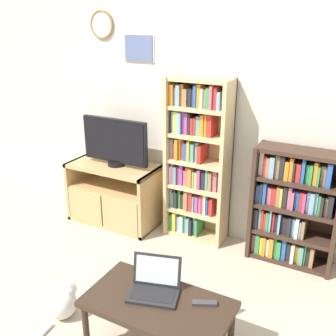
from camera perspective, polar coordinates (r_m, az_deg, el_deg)
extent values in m
plane|color=#BCAD93|center=(3.12, -10.61, -22.70)|extent=(18.00, 18.00, 0.00)
cube|color=beige|center=(3.90, 4.85, 8.52)|extent=(6.91, 0.06, 2.60)
torus|color=olive|center=(4.35, -9.58, 19.84)|extent=(0.29, 0.03, 0.29)
cylinder|color=white|center=(4.35, -9.58, 19.84)|extent=(0.24, 0.02, 0.24)
cube|color=silver|center=(4.11, -4.22, 16.97)|extent=(0.35, 0.01, 0.27)
cube|color=slate|center=(4.10, -4.27, 16.96)|extent=(0.32, 0.02, 0.25)
cube|color=tan|center=(4.65, -12.42, -2.39)|extent=(0.04, 0.51, 0.67)
cube|color=tan|center=(4.13, -2.33, -4.91)|extent=(0.04, 0.51, 0.67)
cube|color=tan|center=(4.25, -7.88, 0.28)|extent=(0.98, 0.51, 0.04)
cube|color=tan|center=(4.51, -7.48, -7.23)|extent=(0.98, 0.51, 0.04)
cube|color=tan|center=(4.35, -7.72, -2.79)|extent=(0.91, 0.47, 0.04)
cube|color=tan|center=(4.38, -11.89, -5.50)|extent=(0.44, 0.02, 0.36)
cube|color=tan|center=(4.12, -6.99, -6.91)|extent=(0.44, 0.02, 0.36)
cylinder|color=black|center=(4.22, -7.53, 0.66)|extent=(0.18, 0.18, 0.04)
cube|color=black|center=(4.14, -7.69, 3.97)|extent=(0.77, 0.05, 0.47)
cube|color=black|center=(4.11, -7.92, 3.86)|extent=(0.73, 0.01, 0.43)
cube|color=tan|center=(3.97, 0.42, 1.54)|extent=(0.04, 0.28, 1.63)
cube|color=tan|center=(3.75, 8.38, 0.11)|extent=(0.04, 0.28, 1.63)
cube|color=tan|center=(3.96, 5.06, 1.41)|extent=(0.62, 0.02, 1.63)
cube|color=tan|center=(4.19, 3.99, -9.46)|extent=(0.55, 0.24, 0.04)
cube|color=tan|center=(4.06, 4.08, -6.22)|extent=(0.55, 0.24, 0.04)
cube|color=tan|center=(3.95, 4.18, -2.78)|extent=(0.55, 0.24, 0.04)
cube|color=tan|center=(3.85, 4.29, 0.85)|extent=(0.55, 0.24, 0.04)
cube|color=tan|center=(3.77, 4.39, 4.65)|extent=(0.55, 0.24, 0.04)
cube|color=tan|center=(3.70, 4.51, 8.61)|extent=(0.55, 0.24, 0.04)
cube|color=tan|center=(3.65, 4.63, 12.68)|extent=(0.55, 0.24, 0.04)
cube|color=#388947|center=(4.24, 1.01, -7.37)|extent=(0.04, 0.20, 0.17)
cube|color=gold|center=(4.21, 1.49, -7.35)|extent=(0.03, 0.22, 0.21)
cube|color=#759EB7|center=(4.21, 2.02, -7.66)|extent=(0.04, 0.19, 0.17)
cube|color=white|center=(4.19, 2.49, -7.70)|extent=(0.04, 0.21, 0.18)
cube|color=#388947|center=(4.17, 2.97, -7.65)|extent=(0.03, 0.19, 0.21)
cube|color=#759EB7|center=(4.17, 3.38, -7.94)|extent=(0.04, 0.19, 0.18)
cube|color=#232328|center=(4.15, 3.79, -8.16)|extent=(0.03, 0.22, 0.17)
cube|color=#759EB7|center=(4.14, 4.29, -7.88)|extent=(0.03, 0.17, 0.22)
cube|color=#388947|center=(4.13, 4.62, -8.24)|extent=(0.03, 0.22, 0.18)
cube|color=#759EB7|center=(4.12, 0.94, -3.96)|extent=(0.02, 0.18, 0.19)
cube|color=#388947|center=(4.12, 1.17, -4.20)|extent=(0.02, 0.20, 0.17)
cube|color=#232328|center=(4.10, 1.47, -4.01)|extent=(0.02, 0.19, 0.20)
cube|color=#232328|center=(4.10, 1.75, -4.30)|extent=(0.02, 0.20, 0.17)
cube|color=#388947|center=(4.09, 2.13, -4.22)|extent=(0.03, 0.17, 0.19)
cube|color=#232328|center=(4.08, 2.52, -4.49)|extent=(0.03, 0.18, 0.16)
cube|color=orange|center=(4.06, 2.84, -4.37)|extent=(0.02, 0.18, 0.19)
cube|color=#93704C|center=(4.04, 3.17, -4.38)|extent=(0.03, 0.21, 0.21)
cube|color=red|center=(4.03, 3.70, -4.51)|extent=(0.04, 0.19, 0.21)
cube|color=#5B9389|center=(4.03, 4.16, -4.85)|extent=(0.02, 0.20, 0.17)
cube|color=#9E4293|center=(4.01, 4.60, -4.91)|extent=(0.04, 0.19, 0.17)
cube|color=#B75B70|center=(4.00, 5.08, -4.95)|extent=(0.02, 0.18, 0.18)
cube|color=red|center=(3.99, 5.41, -4.92)|extent=(0.02, 0.19, 0.20)
cube|color=white|center=(3.97, 5.78, -4.89)|extent=(0.03, 0.20, 0.22)
cube|color=#2856A8|center=(3.98, 6.12, -5.27)|extent=(0.02, 0.18, 0.17)
cube|color=red|center=(3.97, 6.41, -5.33)|extent=(0.02, 0.17, 0.16)
cube|color=red|center=(3.96, 6.71, -5.29)|extent=(0.02, 0.19, 0.19)
cube|color=white|center=(4.02, 0.93, -0.64)|extent=(0.02, 0.20, 0.18)
cube|color=#9E4293|center=(4.00, 1.22, -0.44)|extent=(0.02, 0.21, 0.22)
cube|color=#5B9389|center=(3.99, 1.59, -0.74)|extent=(0.03, 0.21, 0.19)
cube|color=#9E4293|center=(3.98, 2.03, -0.78)|extent=(0.02, 0.18, 0.18)
cube|color=#9E4293|center=(3.96, 2.41, -0.63)|extent=(0.03, 0.19, 0.22)
cube|color=#B75B70|center=(3.97, 2.85, -1.08)|extent=(0.03, 0.17, 0.16)
cube|color=#B75B70|center=(3.94, 3.29, -0.94)|extent=(0.03, 0.18, 0.20)
cube|color=orange|center=(3.92, 3.76, -1.12)|extent=(0.03, 0.22, 0.19)
cube|color=#759EB7|center=(3.92, 4.18, -1.31)|extent=(0.02, 0.20, 0.17)
cube|color=gold|center=(3.91, 4.56, -1.43)|extent=(0.03, 0.20, 0.17)
cube|color=#9E4293|center=(3.89, 4.99, -1.30)|extent=(0.03, 0.21, 0.20)
cube|color=#232328|center=(3.88, 5.58, -1.49)|extent=(0.04, 0.19, 0.18)
cube|color=#5B9389|center=(3.86, 6.11, -1.38)|extent=(0.02, 0.20, 0.22)
cube|color=#93704C|center=(3.85, 6.55, -1.61)|extent=(0.04, 0.20, 0.19)
cube|color=#B75B70|center=(3.84, 7.20, -1.53)|extent=(0.04, 0.17, 0.22)
cube|color=#759EB7|center=(3.93, 1.04, 3.09)|extent=(0.03, 0.18, 0.19)
cube|color=red|center=(3.92, 1.45, 2.81)|extent=(0.03, 0.18, 0.16)
cube|color=orange|center=(3.89, 1.83, 3.00)|extent=(0.03, 0.22, 0.21)
cube|color=gold|center=(3.88, 2.27, 3.08)|extent=(0.02, 0.18, 0.22)
cube|color=red|center=(3.88, 2.60, 2.93)|extent=(0.02, 0.17, 0.20)
cube|color=#2856A8|center=(3.86, 3.02, 2.64)|extent=(0.04, 0.19, 0.18)
cube|color=gold|center=(3.84, 3.50, 2.75)|extent=(0.02, 0.20, 0.21)
cube|color=#5B9389|center=(3.83, 4.01, 2.52)|extent=(0.04, 0.19, 0.18)
cube|color=#5B9389|center=(3.82, 4.61, 2.52)|extent=(0.03, 0.17, 0.20)
cube|color=red|center=(3.80, 5.08, 2.24)|extent=(0.04, 0.21, 0.17)
cube|color=#232328|center=(3.86, 0.96, 6.65)|extent=(0.02, 0.19, 0.16)
cube|color=#759EB7|center=(3.84, 1.30, 6.91)|extent=(0.03, 0.19, 0.21)
cube|color=gold|center=(3.83, 1.71, 6.89)|extent=(0.03, 0.20, 0.21)
cube|color=#759EB7|center=(3.81, 2.19, 6.80)|extent=(0.04, 0.21, 0.21)
cube|color=#9E4293|center=(3.80, 2.74, 6.78)|extent=(0.02, 0.17, 0.21)
cube|color=#9E4293|center=(3.79, 3.15, 6.66)|extent=(0.03, 0.18, 0.20)
cube|color=#232328|center=(3.78, 3.57, 6.55)|extent=(0.02, 0.18, 0.20)
cube|color=red|center=(3.77, 3.96, 6.24)|extent=(0.02, 0.18, 0.16)
cube|color=red|center=(3.76, 4.33, 6.22)|extent=(0.02, 0.18, 0.17)
cube|color=#5B9389|center=(3.74, 4.83, 6.29)|extent=(0.04, 0.17, 0.18)
cube|color=orange|center=(3.72, 5.41, 6.33)|extent=(0.04, 0.18, 0.20)
cube|color=orange|center=(3.71, 5.92, 6.31)|extent=(0.02, 0.17, 0.21)
cube|color=red|center=(3.70, 6.45, 6.27)|extent=(0.04, 0.17, 0.21)
cube|color=orange|center=(3.79, 1.10, 10.74)|extent=(0.04, 0.21, 0.19)
cube|color=#759EB7|center=(3.78, 1.64, 10.50)|extent=(0.02, 0.18, 0.17)
cube|color=#759EB7|center=(3.76, 2.05, 10.66)|extent=(0.03, 0.20, 0.20)
cube|color=orange|center=(3.75, 2.57, 10.67)|extent=(0.02, 0.17, 0.20)
cube|color=#93704C|center=(3.74, 3.02, 10.31)|extent=(0.04, 0.19, 0.16)
cube|color=#232328|center=(3.72, 3.65, 10.33)|extent=(0.04, 0.18, 0.17)
cube|color=#232328|center=(3.71, 4.13, 10.23)|extent=(0.02, 0.18, 0.16)
cube|color=#2856A8|center=(3.69, 4.48, 10.48)|extent=(0.03, 0.21, 0.21)
cube|color=orange|center=(3.68, 5.01, 10.49)|extent=(0.04, 0.19, 0.21)
cube|color=white|center=(3.66, 5.46, 10.17)|extent=(0.02, 0.20, 0.18)
cube|color=#93704C|center=(3.66, 5.88, 10.07)|extent=(0.03, 0.19, 0.17)
cube|color=#388947|center=(3.64, 6.32, 10.15)|extent=(0.03, 0.21, 0.19)
cube|color=#B75B70|center=(3.62, 6.81, 10.28)|extent=(0.03, 0.22, 0.21)
cube|color=red|center=(3.62, 7.34, 10.15)|extent=(0.03, 0.20, 0.20)
cube|color=#759EB7|center=(3.61, 7.86, 9.77)|extent=(0.03, 0.20, 0.16)
cube|color=#3D281E|center=(3.77, 12.52, -4.56)|extent=(0.04, 0.29, 1.09)
cube|color=#3D281E|center=(3.82, 18.30, -4.78)|extent=(0.76, 0.02, 1.09)
cube|color=#3D281E|center=(3.96, 17.05, -12.45)|extent=(0.69, 0.25, 0.04)
cube|color=#3D281E|center=(3.82, 17.46, -9.14)|extent=(0.69, 0.25, 0.04)
cube|color=#3D281E|center=(3.70, 17.90, -5.59)|extent=(0.69, 0.25, 0.04)
cube|color=#3D281E|center=(3.59, 18.37, -1.82)|extent=(0.69, 0.25, 0.04)
cube|color=#3D281E|center=(3.51, 18.85, 2.15)|extent=(0.69, 0.25, 0.04)
cube|color=#B75B70|center=(3.96, 12.66, -10.04)|extent=(0.03, 0.19, 0.18)
cube|color=#388947|center=(3.95, 13.22, -10.09)|extent=(0.04, 0.22, 0.20)
cube|color=gold|center=(3.94, 13.71, -10.31)|extent=(0.02, 0.21, 0.18)
cube|color=orange|center=(3.93, 14.09, -10.37)|extent=(0.03, 0.23, 0.19)
cube|color=white|center=(3.94, 14.53, -10.53)|extent=(0.03, 0.21, 0.17)
cube|color=orange|center=(3.92, 15.06, -10.50)|extent=(0.04, 0.23, 0.20)
cube|color=#388947|center=(3.92, 15.57, -10.45)|extent=(0.02, 0.20, 0.22)
cube|color=#388947|center=(3.92, 16.04, -10.82)|extent=(0.04, 0.22, 0.18)
cube|color=#2856A8|center=(3.90, 16.73, -10.69)|extent=(0.04, 0.20, 0.22)
cube|color=#232328|center=(3.91, 17.35, -11.01)|extent=(0.04, 0.19, 0.18)
cube|color=white|center=(3.90, 17.88, -11.17)|extent=(0.03, 0.23, 0.19)
cube|color=gold|center=(3.91, 18.39, -11.31)|extent=(0.03, 0.18, 0.16)
cube|color=#5B9389|center=(3.89, 18.96, -11.37)|extent=(0.04, 0.21, 0.18)
cube|color=#388947|center=(3.89, 19.42, -11.33)|extent=(0.02, 0.19, 0.20)
cube|color=#232328|center=(3.89, 19.81, -11.34)|extent=(0.03, 0.18, 0.20)
cube|color=#93704C|center=(3.88, 20.32, -11.52)|extent=(0.03, 0.21, 0.20)
cube|color=#232328|center=(3.83, 13.00, -6.64)|extent=(0.04, 0.22, 0.19)
cube|color=#5B9389|center=(3.82, 13.53, -6.62)|extent=(0.02, 0.20, 0.21)
cube|color=red|center=(3.82, 13.88, -6.78)|extent=(0.02, 0.20, 0.20)
cube|color=red|center=(3.82, 14.19, -7.03)|extent=(0.02, 0.21, 0.17)
cube|color=#388947|center=(3.81, 14.56, -7.01)|extent=(0.03, 0.21, 0.19)
cube|color=#759EB7|center=(3.80, 14.96, -6.86)|extent=(0.02, 0.21, 0.22)
cube|color=red|center=(3.81, 15.32, -7.14)|extent=(0.02, 0.19, 0.18)
cube|color=#232328|center=(3.81, 15.73, -7.24)|extent=(0.03, 0.18, 0.18)
cube|color=#759EB7|center=(3.79, 16.15, -7.24)|extent=(0.02, 0.22, 0.20)
cube|color=#232328|center=(3.80, 16.52, -7.42)|extent=(0.02, 0.19, 0.17)
cube|color=#232328|center=(3.79, 16.96, -7.55)|extent=(0.04, 0.19, 0.17)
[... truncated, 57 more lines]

